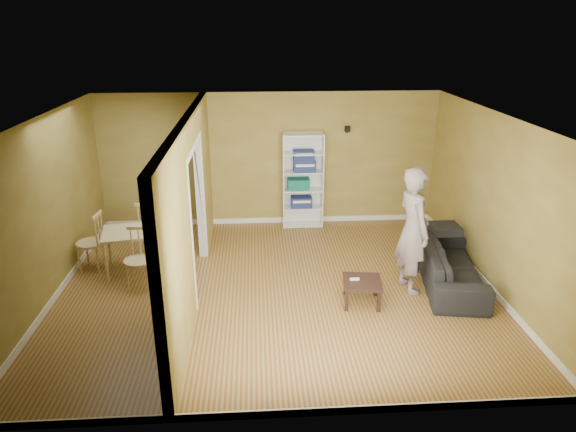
% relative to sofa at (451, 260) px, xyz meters
% --- Properties ---
extents(room_shell, '(6.50, 6.50, 6.50)m').
position_rel_sofa_xyz_m(room_shell, '(-2.70, -0.00, 0.90)').
color(room_shell, olive).
rests_on(room_shell, ground).
extents(partition, '(0.22, 5.50, 2.60)m').
position_rel_sofa_xyz_m(partition, '(-3.90, -0.00, 0.90)').
color(partition, olive).
rests_on(partition, ground).
extents(wall_speaker, '(0.10, 0.10, 0.10)m').
position_rel_sofa_xyz_m(wall_speaker, '(-1.20, 2.69, 1.50)').
color(wall_speaker, black).
rests_on(wall_speaker, room_shell).
extents(sofa, '(2.19, 1.22, 0.79)m').
position_rel_sofa_xyz_m(sofa, '(0.00, 0.00, 0.00)').
color(sofa, '#2C2D35').
rests_on(sofa, ground).
extents(person, '(0.92, 0.78, 2.25)m').
position_rel_sofa_xyz_m(person, '(-0.69, -0.14, 0.73)').
color(person, slate).
rests_on(person, ground).
extents(bookshelf, '(0.78, 0.34, 1.86)m').
position_rel_sofa_xyz_m(bookshelf, '(-2.06, 2.60, 0.53)').
color(bookshelf, white).
rests_on(bookshelf, ground).
extents(paper_box_navy_a, '(0.41, 0.26, 0.21)m').
position_rel_sofa_xyz_m(paper_box_navy_a, '(-2.09, 2.55, 0.10)').
color(paper_box_navy_a, navy).
rests_on(paper_box_navy_a, bookshelf).
extents(paper_box_teal, '(0.42, 0.27, 0.21)m').
position_rel_sofa_xyz_m(paper_box_teal, '(-2.14, 2.55, 0.47)').
color(paper_box_teal, '#278374').
rests_on(paper_box_teal, bookshelf).
extents(paper_box_navy_b, '(0.42, 0.27, 0.21)m').
position_rel_sofa_xyz_m(paper_box_navy_b, '(-2.03, 2.55, 0.83)').
color(paper_box_navy_b, navy).
rests_on(paper_box_navy_b, bookshelf).
extents(paper_box_navy_c, '(0.39, 0.26, 0.20)m').
position_rel_sofa_xyz_m(paper_box_navy_c, '(-2.05, 2.55, 1.02)').
color(paper_box_navy_c, '#1F1A53').
rests_on(paper_box_navy_c, bookshelf).
extents(coffee_table, '(0.54, 0.54, 0.36)m').
position_rel_sofa_xyz_m(coffee_table, '(-1.48, -0.52, -0.09)').
color(coffee_table, '#2F1F16').
rests_on(coffee_table, ground).
extents(game_controller, '(0.13, 0.04, 0.03)m').
position_rel_sofa_xyz_m(game_controller, '(-1.59, -0.49, -0.02)').
color(game_controller, white).
rests_on(game_controller, coffee_table).
extents(dining_table, '(1.10, 0.74, 0.69)m').
position_rel_sofa_xyz_m(dining_table, '(-4.87, 0.79, 0.22)').
color(dining_table, tan).
rests_on(dining_table, ground).
extents(chair_left, '(0.50, 0.50, 0.97)m').
position_rel_sofa_xyz_m(chair_left, '(-5.67, 0.86, 0.09)').
color(chair_left, tan).
rests_on(chair_left, ground).
extents(chair_near, '(0.45, 0.45, 0.93)m').
position_rel_sofa_xyz_m(chair_near, '(-4.77, 0.18, 0.07)').
color(chair_near, tan).
rests_on(chair_near, ground).
extents(chair_far, '(0.59, 0.59, 0.99)m').
position_rel_sofa_xyz_m(chair_far, '(-4.77, 1.37, 0.10)').
color(chair_far, tan).
rests_on(chair_far, ground).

